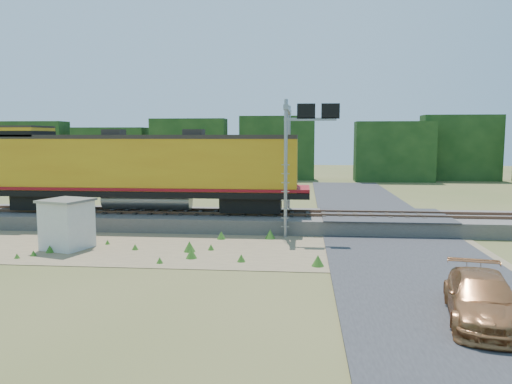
# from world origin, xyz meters

# --- Properties ---
(ground) EXTENTS (140.00, 140.00, 0.00)m
(ground) POSITION_xyz_m (0.00, 0.00, 0.00)
(ground) COLOR #475123
(ground) RESTS_ON ground
(ballast) EXTENTS (70.00, 5.00, 0.80)m
(ballast) POSITION_xyz_m (0.00, 6.00, 0.40)
(ballast) COLOR slate
(ballast) RESTS_ON ground
(rails) EXTENTS (70.00, 1.54, 0.16)m
(rails) POSITION_xyz_m (0.00, 6.00, 0.88)
(rails) COLOR brown
(rails) RESTS_ON ballast
(dirt_shoulder) EXTENTS (26.00, 8.00, 0.03)m
(dirt_shoulder) POSITION_xyz_m (-2.00, 0.50, 0.01)
(dirt_shoulder) COLOR #8C7754
(dirt_shoulder) RESTS_ON ground
(road) EXTENTS (7.00, 66.00, 0.86)m
(road) POSITION_xyz_m (7.00, 0.74, 0.09)
(road) COLOR #38383A
(road) RESTS_ON ground
(tree_line_north) EXTENTS (130.00, 3.00, 6.50)m
(tree_line_north) POSITION_xyz_m (0.00, 38.00, 3.07)
(tree_line_north) COLOR black
(tree_line_north) RESTS_ON ground
(weed_clumps) EXTENTS (15.00, 6.20, 0.56)m
(weed_clumps) POSITION_xyz_m (-3.50, 0.10, 0.00)
(weed_clumps) COLOR #346A1E
(weed_clumps) RESTS_ON ground
(locomotive) EXTENTS (19.06, 2.91, 4.92)m
(locomotive) POSITION_xyz_m (-7.01, 6.00, 3.39)
(locomotive) COLOR black
(locomotive) RESTS_ON rails
(shed) EXTENTS (2.48, 2.48, 2.35)m
(shed) POSITION_xyz_m (-8.54, -0.43, 1.19)
(shed) COLOR silver
(shed) RESTS_ON ground
(signal_gantry) EXTENTS (2.83, 6.20, 7.14)m
(signal_gantry) POSITION_xyz_m (1.89, 5.33, 5.35)
(signal_gantry) COLOR gray
(signal_gantry) RESTS_ON ground
(car) EXTENTS (2.77, 4.93, 1.35)m
(car) POSITION_xyz_m (7.53, -8.18, 0.67)
(car) COLOR #AB6E3F
(car) RESTS_ON ground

